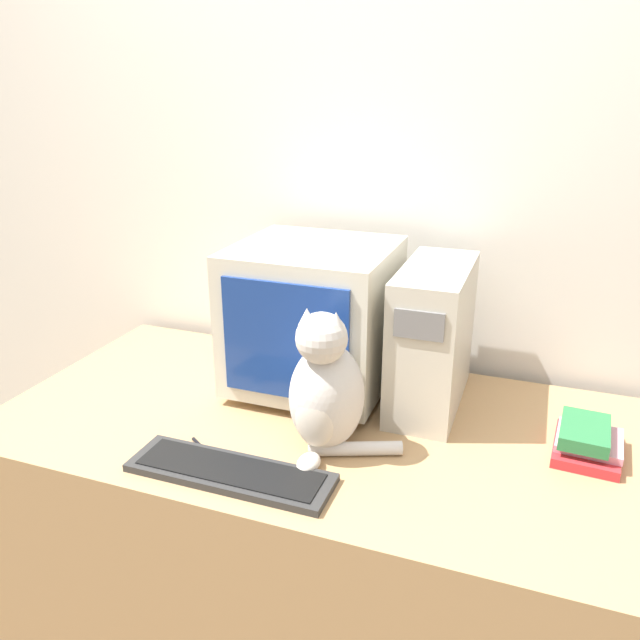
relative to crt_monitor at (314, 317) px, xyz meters
The scene contains 8 objects.
wall_back 0.44m from the crt_monitor, 77.18° to the left, with size 7.00×0.05×2.50m.
desk 0.61m from the crt_monitor, 68.10° to the right, with size 1.70×0.86×0.73m.
crt_monitor is the anchor object (origin of this frame).
computer_tower 0.34m from the crt_monitor, ahead, with size 0.17×0.41×0.39m.
keyboard 0.53m from the crt_monitor, 92.29° to the right, with size 0.48×0.14×0.02m.
cat 0.34m from the crt_monitor, 64.21° to the right, with size 0.28×0.26×0.37m.
book_stack 0.77m from the crt_monitor, ahead, with size 0.16×0.21×0.08m.
pen 0.49m from the crt_monitor, 105.83° to the right, with size 0.12×0.09×0.01m.
Camera 1 is at (0.52, -0.94, 1.57)m, focal length 35.00 mm.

